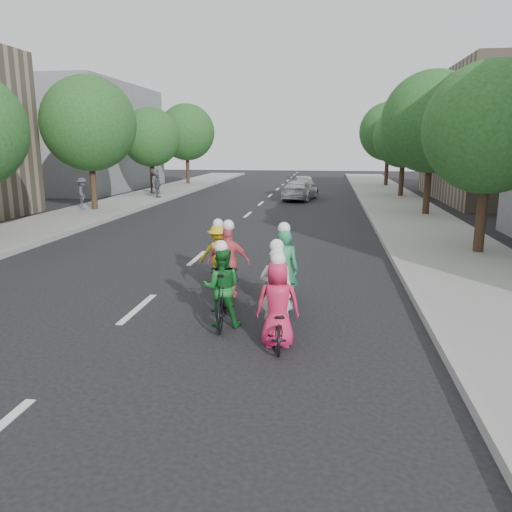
% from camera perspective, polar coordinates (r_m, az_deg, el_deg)
% --- Properties ---
extents(ground, '(120.00, 120.00, 0.00)m').
position_cam_1_polar(ground, '(11.16, -13.36, -5.89)').
color(ground, black).
rests_on(ground, ground).
extents(sidewalk_left, '(4.00, 80.00, 0.15)m').
position_cam_1_polar(sidewalk_left, '(23.42, -22.78, 3.28)').
color(sidewalk_left, gray).
rests_on(sidewalk_left, ground).
extents(curb_left, '(0.18, 80.00, 0.18)m').
position_cam_1_polar(curb_left, '(22.48, -18.51, 3.30)').
color(curb_left, '#999993').
rests_on(curb_left, ground).
extents(sidewalk_right, '(4.00, 80.00, 0.15)m').
position_cam_1_polar(sidewalk_right, '(20.50, 19.33, 2.35)').
color(sidewalk_right, gray).
rests_on(sidewalk_right, ground).
extents(curb_right, '(0.18, 80.00, 0.18)m').
position_cam_1_polar(curb_right, '(20.21, 13.91, 2.60)').
color(curb_right, '#999993').
rests_on(curb_right, ground).
extents(bldg_sw, '(10.00, 14.00, 8.00)m').
position_cam_1_polar(bldg_sw, '(42.79, -20.17, 12.56)').
color(bldg_sw, slate).
rests_on(bldg_sw, ground).
extents(tree_l_3, '(4.80, 4.80, 6.93)m').
position_cam_1_polar(tree_l_3, '(27.68, -18.55, 14.14)').
color(tree_l_3, black).
rests_on(tree_l_3, ground).
extents(tree_l_4, '(4.00, 4.00, 5.97)m').
position_cam_1_polar(tree_l_4, '(35.96, -11.95, 13.12)').
color(tree_l_4, black).
rests_on(tree_l_4, ground).
extents(tree_l_5, '(4.80, 4.80, 6.93)m').
position_cam_1_polar(tree_l_5, '(44.54, -7.93, 13.83)').
color(tree_l_5, black).
rests_on(tree_l_5, ground).
extents(tree_r_0, '(4.00, 4.00, 5.97)m').
position_cam_1_polar(tree_r_0, '(17.11, 25.17, 13.09)').
color(tree_r_0, black).
rests_on(tree_r_0, ground).
extents(tree_r_1, '(4.80, 4.80, 6.93)m').
position_cam_1_polar(tree_r_1, '(25.89, 19.49, 14.22)').
color(tree_r_1, black).
rests_on(tree_r_1, ground).
extents(tree_r_2, '(4.00, 4.00, 5.97)m').
position_cam_1_polar(tree_r_2, '(34.75, 16.57, 12.91)').
color(tree_r_2, black).
rests_on(tree_r_2, ground).
extents(tree_r_3, '(4.80, 4.80, 6.93)m').
position_cam_1_polar(tree_r_3, '(43.69, 14.93, 13.56)').
color(tree_r_3, black).
rests_on(tree_r_3, ground).
extents(cyclist_0, '(0.80, 1.65, 1.70)m').
position_cam_1_polar(cyclist_0, '(8.80, 2.53, -6.54)').
color(cyclist_0, black).
rests_on(cyclist_0, ground).
extents(cyclist_1, '(1.00, 1.85, 1.83)m').
position_cam_1_polar(cyclist_1, '(11.53, -3.07, -1.46)').
color(cyclist_1, black).
rests_on(cyclist_1, ground).
extents(cyclist_2, '(0.62, 1.66, 1.82)m').
position_cam_1_polar(cyclist_2, '(9.32, 2.37, -5.47)').
color(cyclist_2, black).
rests_on(cyclist_2, ground).
extents(cyclist_3, '(0.82, 1.90, 1.70)m').
position_cam_1_polar(cyclist_3, '(9.78, -3.85, -4.20)').
color(cyclist_3, black).
rests_on(cyclist_3, ground).
extents(cyclist_4, '(1.02, 1.79, 1.65)m').
position_cam_1_polar(cyclist_4, '(12.92, -4.25, -0.29)').
color(cyclist_4, black).
rests_on(cyclist_4, ground).
extents(cyclist_5, '(0.67, 1.83, 1.90)m').
position_cam_1_polar(cyclist_5, '(10.73, 3.18, -2.60)').
color(cyclist_5, black).
rests_on(cyclist_5, ground).
extents(follow_car_lead, '(2.45, 4.52, 1.24)m').
position_cam_1_polar(follow_car_lead, '(32.35, 5.07, 7.50)').
color(follow_car_lead, silver).
rests_on(follow_car_lead, ground).
extents(follow_car_trail, '(2.30, 4.08, 1.31)m').
position_cam_1_polar(follow_car_trail, '(37.66, 5.31, 8.26)').
color(follow_car_trail, silver).
rests_on(follow_car_trail, ground).
extents(spectator_0, '(0.99, 1.24, 1.67)m').
position_cam_1_polar(spectator_0, '(27.73, -19.20, 6.77)').
color(spectator_0, '#464652').
rests_on(spectator_0, sidewalk_left).
extents(spectator_1, '(0.38, 0.89, 1.51)m').
position_cam_1_polar(spectator_1, '(32.78, -11.23, 7.88)').
color(spectator_1, '#4C4B57').
rests_on(spectator_1, sidewalk_left).
extents(spectator_2, '(0.78, 0.97, 1.72)m').
position_cam_1_polar(spectator_2, '(35.27, -11.39, 8.36)').
color(spectator_2, '#474853').
rests_on(spectator_2, sidewalk_left).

